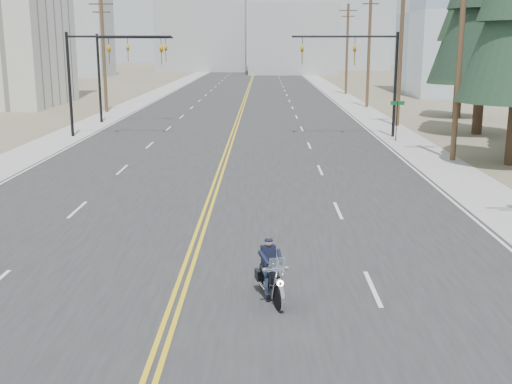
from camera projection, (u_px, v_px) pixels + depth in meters
name	position (u px, v px, depth m)	size (l,w,h in m)	color
ground_plane	(156.00, 363.00, 12.84)	(400.00, 400.00, 0.00)	#776D56
road	(247.00, 94.00, 81.02)	(20.00, 200.00, 0.01)	#303033
sidewalk_left	(156.00, 94.00, 81.16)	(3.00, 200.00, 0.01)	#A5A5A0
sidewalk_right	(338.00, 94.00, 80.89)	(3.00, 200.00, 0.01)	#A5A5A0
traffic_mast_left	(98.00, 63.00, 43.00)	(7.10, 0.26, 7.00)	black
traffic_mast_right	(366.00, 64.00, 42.79)	(7.10, 0.26, 7.00)	black
traffic_mast_far	(119.00, 61.00, 50.81)	(6.10, 0.26, 7.00)	black
street_sign	(397.00, 114.00, 41.53)	(0.90, 0.06, 2.62)	black
utility_pole_b	(460.00, 49.00, 33.75)	(2.20, 0.30, 11.50)	brown
utility_pole_c	(401.00, 50.00, 48.41)	(2.20, 0.30, 11.00)	brown
utility_pole_d	(369.00, 46.00, 62.97)	(2.20, 0.30, 11.50)	brown
utility_pole_e	(347.00, 48.00, 79.58)	(2.20, 0.30, 11.00)	brown
utility_pole_left	(104.00, 52.00, 58.50)	(2.20, 0.30, 10.50)	brown
glass_building	(508.00, 12.00, 78.39)	(24.00, 16.00, 20.00)	#9EB5CC
haze_bldg_a	(70.00, 18.00, 122.78)	(14.00, 12.00, 22.00)	#B7BCC6
haze_bldg_b	(292.00, 40.00, 132.92)	(18.00, 14.00, 14.00)	#ADB2B7
haze_bldg_c	(470.00, 28.00, 117.49)	(16.00, 12.00, 18.00)	#B7BCC6
haze_bldg_d	(202.00, 13.00, 146.41)	(20.00, 15.00, 26.00)	#ADB2B7
haze_bldg_e	(357.00, 44.00, 157.30)	(14.00, 14.00, 12.00)	#B7BCC6
haze_bldg_f	(22.00, 35.00, 138.24)	(12.00, 12.00, 16.00)	#ADB2B7
motorcyclist	(271.00, 271.00, 15.87)	(0.84, 1.96, 1.53)	black
conifer_far	(463.00, 18.00, 53.80)	(5.41, 5.41, 14.50)	#382619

